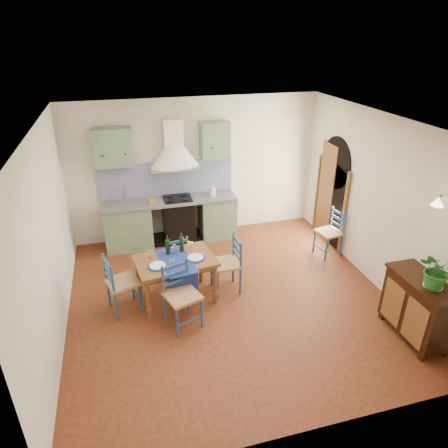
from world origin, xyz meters
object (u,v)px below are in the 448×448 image
(dining_table, at_px, (176,264))
(chair_near, at_px, (181,295))
(sideboard, at_px, (418,306))
(potted_plant, at_px, (437,270))

(dining_table, xyz_separation_m, chair_near, (-0.02, -0.58, -0.17))
(chair_near, height_order, sideboard, chair_near)
(dining_table, bearing_deg, chair_near, -91.85)
(dining_table, distance_m, sideboard, 3.52)
(dining_table, xyz_separation_m, potted_plant, (3.08, -1.83, 0.52))
(chair_near, xyz_separation_m, sideboard, (3.10, -1.11, 0.00))
(sideboard, distance_m, potted_plant, 0.69)
(dining_table, xyz_separation_m, sideboard, (3.08, -1.69, -0.16))
(dining_table, distance_m, chair_near, 0.61)
(sideboard, height_order, potted_plant, potted_plant)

